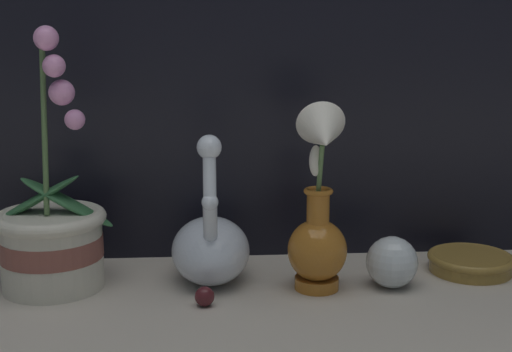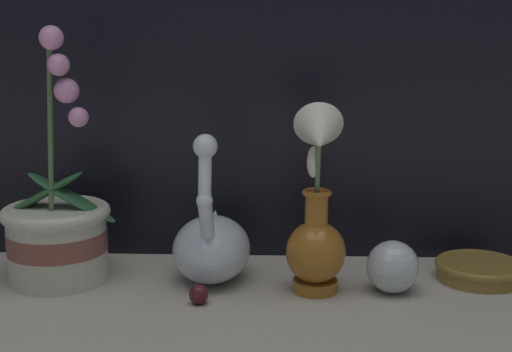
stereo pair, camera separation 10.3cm
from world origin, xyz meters
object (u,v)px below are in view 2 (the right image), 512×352
(orchid_potted_plant, at_px, (57,231))
(amber_dish, at_px, (479,269))
(swan_figurine, at_px, (212,243))
(blue_vase, at_px, (317,223))
(glass_sphere, at_px, (393,267))

(orchid_potted_plant, distance_m, amber_dish, 0.63)
(swan_figurine, relative_size, blue_vase, 0.84)
(swan_figurine, bearing_deg, amber_dish, 2.06)
(blue_vase, relative_size, glass_sphere, 3.65)
(blue_vase, xyz_separation_m, glass_sphere, (0.11, 0.01, -0.07))
(amber_dish, bearing_deg, glass_sphere, -157.92)
(swan_figurine, height_order, glass_sphere, swan_figurine)
(swan_figurine, distance_m, glass_sphere, 0.27)
(blue_vase, bearing_deg, orchid_potted_plant, 173.90)
(swan_figurine, distance_m, amber_dish, 0.41)
(orchid_potted_plant, height_order, swan_figurine, orchid_potted_plant)
(orchid_potted_plant, distance_m, swan_figurine, 0.23)
(glass_sphere, bearing_deg, amber_dish, 22.08)
(orchid_potted_plant, relative_size, swan_figurine, 1.62)
(orchid_potted_plant, xyz_separation_m, swan_figurine, (0.23, 0.01, -0.02))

